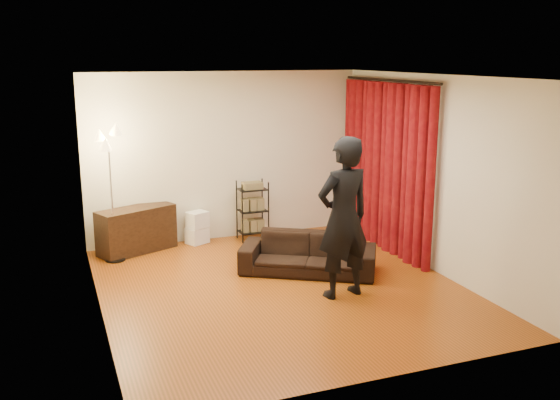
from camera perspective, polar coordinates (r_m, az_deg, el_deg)
name	(u,v)px	position (r m, az deg, el deg)	size (l,w,h in m)	color
floor	(281,288)	(8.16, 0.09, -8.05)	(5.00, 5.00, 0.00)	#924412
ceiling	(281,76)	(7.61, 0.10, 11.25)	(5.00, 5.00, 0.00)	white
wall_back	(226,156)	(10.11, -4.97, 4.00)	(5.00, 5.00, 0.00)	beige
wall_front	(382,241)	(5.58, 9.30, -3.72)	(5.00, 5.00, 0.00)	beige
wall_left	(94,201)	(7.30, -16.64, -0.09)	(5.00, 5.00, 0.00)	beige
wall_right	(434,174)	(8.82, 13.90, 2.30)	(5.00, 5.00, 0.00)	beige
curtain_rod	(389,80)	(9.57, 9.95, 10.74)	(0.04, 0.04, 2.65)	black
curtain	(385,167)	(9.70, 9.54, 3.02)	(0.22, 2.65, 2.55)	maroon
sofa	(308,254)	(8.65, 2.58, -4.94)	(1.84, 0.72, 0.54)	black
person	(343,218)	(7.66, 5.82, -1.64)	(0.74, 0.48, 2.01)	black
media_cabinet	(137,230)	(9.77, -12.98, -2.67)	(1.18, 0.44, 0.69)	#311E11
storage_boxes	(197,228)	(10.03, -7.58, -2.51)	(0.32, 0.25, 0.52)	white
wire_shelf	(253,211)	(10.11, -2.53, -0.97)	(0.44, 0.31, 0.97)	black
floor_lamp	(111,196)	(9.26, -15.16, 0.34)	(0.35, 0.35, 1.94)	silver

